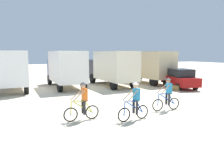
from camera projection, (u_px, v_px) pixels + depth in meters
The scene contains 10 objects.
ground_plane at pixel (143, 111), 12.25m from camera, with size 120.00×120.00×0.00m, color beige.
box_truck_avon_van at pixel (11, 69), 18.76m from camera, with size 2.51×6.79×3.35m.
box_truck_white_box at pixel (65, 67), 20.42m from camera, with size 2.49×6.79×3.35m.
box_truck_cream_rv at pixel (112, 67), 21.51m from camera, with size 2.65×6.84×3.35m.
box_truck_tan_camper at pixel (147, 66), 23.72m from camera, with size 3.07×6.96×3.35m.
sedan_parked at pixel (180, 79), 20.22m from camera, with size 2.59×4.47×1.76m.
cyclist_orange_shirt at pixel (83, 103), 10.38m from camera, with size 1.73×0.52×1.82m.
cyclist_cowboy_hat at pixel (135, 103), 10.39m from camera, with size 1.73×0.52×1.82m.
cyclist_near_camera at pixel (167, 95), 12.23m from camera, with size 1.73×0.52×1.82m.
supply_crate at pixel (176, 88), 19.21m from camera, with size 0.76×0.83×0.44m, color olive.
Camera 1 is at (-6.36, -10.25, 3.11)m, focal length 35.68 mm.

